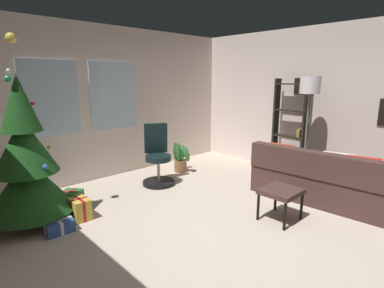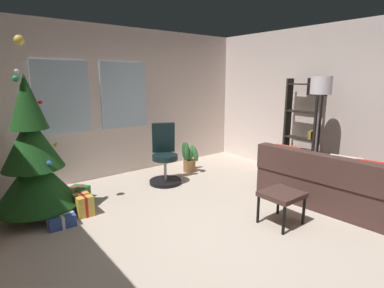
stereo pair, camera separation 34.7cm
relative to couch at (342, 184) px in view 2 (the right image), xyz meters
name	(u,v)px [view 2 (the right image)]	position (x,y,z in m)	size (l,w,h in m)	color
ground_plane	(232,239)	(-1.97, 0.31, -0.34)	(5.53, 5.98, 0.10)	beige
wall_back_with_windows	(116,103)	(-1.98, 3.35, 1.08)	(5.53, 0.12, 2.72)	beige
wall_right_with_frames	(355,106)	(0.85, 0.31, 1.07)	(0.12, 5.98, 2.72)	beige
couch	(342,184)	(0.00, 0.00, 0.00)	(1.82, 1.97, 0.81)	#432B26
footstool	(282,196)	(-1.27, 0.15, 0.08)	(0.48, 0.44, 0.42)	#432B26
holiday_tree	(33,160)	(-3.64, 2.28, 0.49)	(1.05, 1.05, 2.32)	#4C331E
gift_box_green	(78,193)	(-3.04, 2.53, -0.19)	(0.38, 0.38, 0.20)	#1E722D
gift_box_gold	(83,205)	(-3.15, 1.96, -0.15)	(0.21, 0.29, 0.29)	gold
gift_box_blue	(61,220)	(-3.49, 1.81, -0.22)	(0.33, 0.26, 0.16)	#2D4C99
office_chair	(165,160)	(-1.57, 2.35, 0.12)	(0.57, 0.59, 1.05)	black
bookshelf	(301,135)	(0.59, 1.08, 0.50)	(0.18, 0.64, 1.81)	black
floor_lamp	(320,95)	(0.26, 0.60, 1.26)	(0.33, 0.33, 1.84)	slate
potted_plant	(189,158)	(-0.86, 2.57, -0.02)	(0.42, 0.43, 0.63)	#91623A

